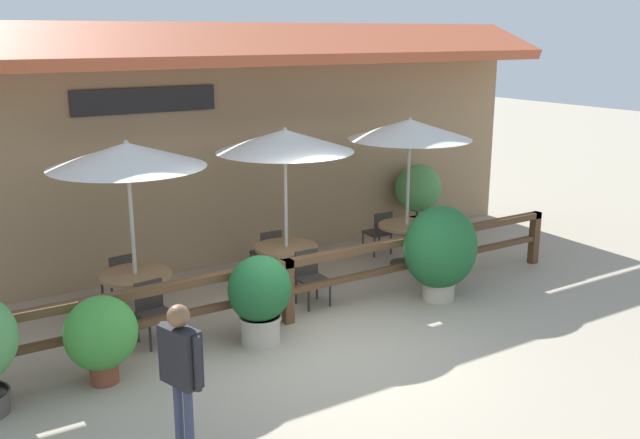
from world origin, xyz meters
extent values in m
plane|color=#9E937F|center=(0.00, 0.00, 0.00)|extent=(60.00, 60.00, 0.00)
cube|color=#997A56|center=(0.00, 4.20, 1.80)|extent=(14.00, 0.40, 3.60)
cube|color=#B25133|center=(0.00, 3.65, 3.88)|extent=(14.28, 1.48, 0.70)
cube|color=black|center=(-0.91, 3.97, 3.00)|extent=(2.38, 0.04, 0.41)
cube|color=brown|center=(0.00, 1.05, 0.89)|extent=(10.40, 0.14, 0.11)
cube|color=brown|center=(0.00, 1.05, 0.47)|extent=(10.40, 0.10, 0.09)
cube|color=brown|center=(0.00, 1.05, 0.47)|extent=(0.14, 0.14, 0.95)
cube|color=brown|center=(5.13, 1.05, 0.47)|extent=(0.14, 0.14, 0.95)
cylinder|color=#B7B2A8|center=(-1.81, 2.24, 1.16)|extent=(0.06, 0.06, 2.32)
cone|color=silver|center=(-1.81, 2.24, 2.44)|extent=(2.15, 2.15, 0.34)
sphere|color=#B2ADA3|center=(-1.81, 2.24, 2.61)|extent=(0.07, 0.07, 0.07)
cylinder|color=olive|center=(-1.81, 2.24, 0.72)|extent=(1.02, 1.02, 0.05)
cylinder|color=#333333|center=(-1.81, 2.24, 0.35)|extent=(0.07, 0.07, 0.69)
cylinder|color=#333333|center=(-1.81, 2.24, 0.01)|extent=(0.56, 0.56, 0.03)
cube|color=#332D28|center=(-1.83, 1.40, 0.41)|extent=(0.47, 0.47, 0.05)
cube|color=#332D28|center=(-1.85, 1.59, 0.63)|extent=(0.40, 0.08, 0.40)
cylinder|color=#2D2D2D|center=(-2.00, 1.19, 0.19)|extent=(0.04, 0.04, 0.38)
cylinder|color=#2D2D2D|center=(-1.62, 1.23, 0.19)|extent=(0.04, 0.04, 0.38)
cylinder|color=#2D2D2D|center=(-2.04, 1.57, 0.19)|extent=(0.04, 0.04, 0.38)
cylinder|color=#2D2D2D|center=(-1.66, 1.61, 0.19)|extent=(0.04, 0.04, 0.38)
cube|color=#332D28|center=(-1.82, 3.07, 0.41)|extent=(0.46, 0.46, 0.05)
cube|color=#332D28|center=(-1.80, 2.88, 0.63)|extent=(0.40, 0.08, 0.40)
cylinder|color=#2D2D2D|center=(-1.65, 3.28, 0.19)|extent=(0.04, 0.04, 0.38)
cylinder|color=#2D2D2D|center=(-2.03, 3.24, 0.19)|extent=(0.04, 0.04, 0.38)
cylinder|color=#2D2D2D|center=(-1.61, 2.90, 0.19)|extent=(0.04, 0.04, 0.38)
cylinder|color=#2D2D2D|center=(-1.99, 2.86, 0.19)|extent=(0.04, 0.04, 0.38)
cylinder|color=#B7B2A8|center=(0.66, 2.24, 1.16)|extent=(0.06, 0.06, 2.32)
cone|color=silver|center=(0.66, 2.24, 2.44)|extent=(2.15, 2.15, 0.34)
sphere|color=#B2ADA3|center=(0.66, 2.24, 2.61)|extent=(0.07, 0.07, 0.07)
cylinder|color=olive|center=(0.66, 2.24, 0.72)|extent=(1.02, 1.02, 0.05)
cylinder|color=#333333|center=(0.66, 2.24, 0.35)|extent=(0.07, 0.07, 0.69)
cylinder|color=#333333|center=(0.66, 2.24, 0.01)|extent=(0.56, 0.56, 0.03)
cube|color=#332D28|center=(0.67, 1.45, 0.41)|extent=(0.43, 0.43, 0.05)
cube|color=#332D28|center=(0.67, 1.64, 0.63)|extent=(0.40, 0.04, 0.40)
cylinder|color=#2D2D2D|center=(0.48, 1.26, 0.19)|extent=(0.04, 0.04, 0.38)
cylinder|color=#2D2D2D|center=(0.86, 1.25, 0.19)|extent=(0.04, 0.04, 0.38)
cylinder|color=#2D2D2D|center=(0.48, 1.64, 0.19)|extent=(0.04, 0.04, 0.38)
cylinder|color=#2D2D2D|center=(0.86, 1.63, 0.19)|extent=(0.04, 0.04, 0.38)
cube|color=#332D28|center=(0.72, 3.03, 0.41)|extent=(0.43, 0.43, 0.05)
cube|color=#332D28|center=(0.72, 2.84, 0.63)|extent=(0.40, 0.04, 0.40)
cylinder|color=#2D2D2D|center=(0.91, 3.22, 0.19)|extent=(0.04, 0.04, 0.38)
cylinder|color=#2D2D2D|center=(0.53, 3.22, 0.19)|extent=(0.04, 0.04, 0.38)
cylinder|color=#2D2D2D|center=(0.91, 2.85, 0.19)|extent=(0.04, 0.04, 0.38)
cylinder|color=#2D2D2D|center=(0.53, 2.84, 0.19)|extent=(0.04, 0.04, 0.38)
cylinder|color=#B7B2A8|center=(3.14, 2.24, 1.16)|extent=(0.06, 0.06, 2.32)
cone|color=silver|center=(3.14, 2.24, 2.44)|extent=(2.15, 2.15, 0.34)
sphere|color=#B2ADA3|center=(3.14, 2.24, 2.61)|extent=(0.07, 0.07, 0.07)
cylinder|color=olive|center=(3.14, 2.24, 0.72)|extent=(1.02, 1.02, 0.05)
cylinder|color=#333333|center=(3.14, 2.24, 0.35)|extent=(0.07, 0.07, 0.69)
cylinder|color=#333333|center=(3.14, 2.24, 0.01)|extent=(0.56, 0.56, 0.03)
cube|color=#332D28|center=(3.13, 1.44, 0.41)|extent=(0.46, 0.46, 0.05)
cube|color=#332D28|center=(3.15, 1.63, 0.63)|extent=(0.40, 0.07, 0.40)
cylinder|color=#2D2D2D|center=(2.93, 1.27, 0.19)|extent=(0.04, 0.04, 0.38)
cylinder|color=#2D2D2D|center=(3.30, 1.23, 0.19)|extent=(0.04, 0.04, 0.38)
cylinder|color=#2D2D2D|center=(2.96, 1.65, 0.19)|extent=(0.04, 0.04, 0.38)
cylinder|color=#2D2D2D|center=(3.34, 1.61, 0.19)|extent=(0.04, 0.04, 0.38)
cube|color=#332D28|center=(3.09, 3.04, 0.41)|extent=(0.43, 0.43, 0.05)
cube|color=#332D28|center=(3.09, 2.85, 0.63)|extent=(0.40, 0.05, 0.40)
cylinder|color=#2D2D2D|center=(3.29, 3.22, 0.19)|extent=(0.04, 0.04, 0.38)
cylinder|color=#2D2D2D|center=(2.91, 3.23, 0.19)|extent=(0.04, 0.04, 0.38)
cylinder|color=#2D2D2D|center=(3.28, 2.84, 0.19)|extent=(0.04, 0.04, 0.38)
cylinder|color=#2D2D2D|center=(2.90, 2.85, 0.19)|extent=(0.04, 0.04, 0.38)
cylinder|color=brown|center=(-2.76, 0.67, 0.13)|extent=(0.34, 0.34, 0.25)
cylinder|color=brown|center=(-2.76, 0.67, 0.23)|extent=(0.37, 0.37, 0.04)
ellipsoid|color=#3D8E38|center=(-2.76, 0.67, 0.63)|extent=(0.86, 0.78, 0.90)
cylinder|color=#B7AD99|center=(2.46, 0.60, 0.15)|extent=(0.50, 0.50, 0.29)
cylinder|color=#B7AD99|center=(2.46, 0.60, 0.27)|extent=(0.53, 0.53, 0.04)
ellipsoid|color=#1E5B2D|center=(2.46, 0.60, 0.85)|extent=(1.18, 1.06, 1.30)
cylinder|color=#B7AD99|center=(-0.65, 0.66, 0.19)|extent=(0.53, 0.53, 0.39)
cylinder|color=#B7AD99|center=(-0.65, 0.66, 0.37)|extent=(0.57, 0.57, 0.04)
ellipsoid|color=#1E5B2D|center=(-0.65, 0.66, 0.77)|extent=(0.86, 0.78, 0.90)
cylinder|color=brown|center=(4.50, 3.55, 0.20)|extent=(0.30, 0.30, 0.39)
cylinder|color=brown|center=(4.50, 3.55, 0.37)|extent=(0.32, 0.32, 0.04)
cylinder|color=brown|center=(4.50, 3.55, 0.54)|extent=(0.05, 0.05, 0.29)
ellipsoid|color=#4C934C|center=(4.50, 3.55, 1.00)|extent=(0.97, 0.88, 0.96)
cylinder|color=#2D334C|center=(-2.56, -1.26, 0.40)|extent=(0.09, 0.09, 0.81)
cylinder|color=#2D334C|center=(-2.52, -1.41, 0.40)|extent=(0.09, 0.09, 0.81)
cube|color=black|center=(-2.54, -1.33, 1.09)|extent=(0.31, 0.47, 0.57)
cylinder|color=black|center=(-2.61, -1.09, 1.09)|extent=(0.07, 0.07, 0.54)
cylinder|color=black|center=(-2.48, -1.57, 1.09)|extent=(0.07, 0.07, 0.54)
sphere|color=brown|center=(-2.54, -1.33, 1.50)|extent=(0.22, 0.22, 0.22)
camera|label=1|loc=(-4.76, -7.25, 4.05)|focal=40.00mm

